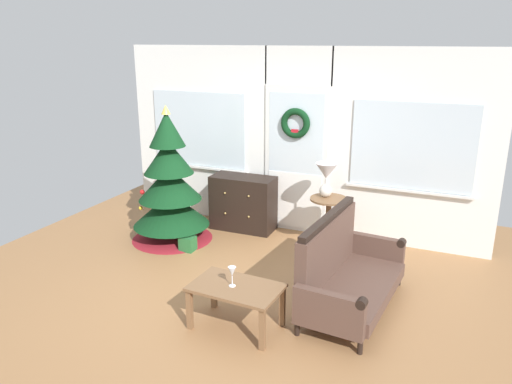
% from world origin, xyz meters
% --- Properties ---
extents(ground_plane, '(6.76, 6.76, 0.00)m').
position_xyz_m(ground_plane, '(0.00, 0.00, 0.00)').
color(ground_plane, '#996B42').
extents(back_wall_with_door, '(5.20, 0.19, 2.55)m').
position_xyz_m(back_wall_with_door, '(0.00, 2.08, 1.28)').
color(back_wall_with_door, white).
rests_on(back_wall_with_door, ground).
extents(christmas_tree, '(1.10, 1.10, 1.83)m').
position_xyz_m(christmas_tree, '(-1.43, 1.06, 0.70)').
color(christmas_tree, '#4C331E').
rests_on(christmas_tree, ground).
extents(dresser_cabinet, '(0.91, 0.46, 0.78)m').
position_xyz_m(dresser_cabinet, '(-0.69, 1.79, 0.39)').
color(dresser_cabinet, black).
rests_on(dresser_cabinet, ground).
extents(settee_sofa, '(0.84, 1.61, 0.96)m').
position_xyz_m(settee_sofa, '(1.16, 0.24, 0.38)').
color(settee_sofa, black).
rests_on(settee_sofa, ground).
extents(side_table, '(0.50, 0.48, 0.71)m').
position_xyz_m(side_table, '(0.63, 1.53, 0.50)').
color(side_table, brown).
rests_on(side_table, ground).
extents(table_lamp, '(0.28, 0.28, 0.44)m').
position_xyz_m(table_lamp, '(0.57, 1.57, 0.99)').
color(table_lamp, silver).
rests_on(table_lamp, side_table).
extents(coffee_table, '(0.87, 0.56, 0.43)m').
position_xyz_m(coffee_table, '(0.33, -0.56, 0.37)').
color(coffee_table, brown).
rests_on(coffee_table, ground).
extents(wine_glass, '(0.08, 0.08, 0.20)m').
position_xyz_m(wine_glass, '(0.30, -0.57, 0.57)').
color(wine_glass, silver).
rests_on(wine_glass, coffee_table).
extents(gift_box, '(0.19, 0.17, 0.19)m').
position_xyz_m(gift_box, '(-1.02, 0.80, 0.09)').
color(gift_box, '#266633').
rests_on(gift_box, ground).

